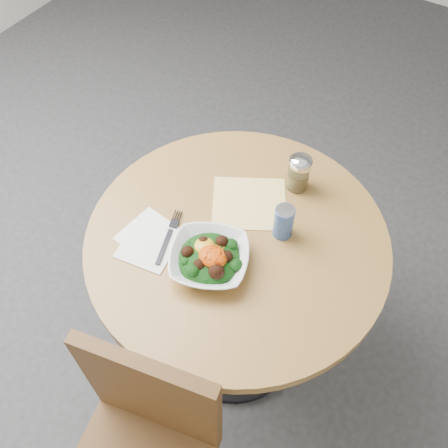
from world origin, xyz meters
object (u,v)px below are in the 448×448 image
Objects in this scene: salad_bowl at (209,258)px; spice_shaker at (299,173)px; beverage_can at (284,222)px; chair at (144,444)px.

spice_shaker reaches higher than salad_bowl.
spice_shaker is at bearing 103.91° from beverage_can.
salad_bowl is 0.24m from beverage_can.
chair is 7.66× the size of beverage_can.
salad_bowl is at bearing 98.45° from chair.
chair reaches higher than salad_bowl.
chair is at bearing -90.69° from spice_shaker.
salad_bowl is (-0.07, 0.45, 0.30)m from chair.
chair is 0.55m from salad_bowl.
beverage_can is (0.06, 0.65, 0.33)m from chair.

